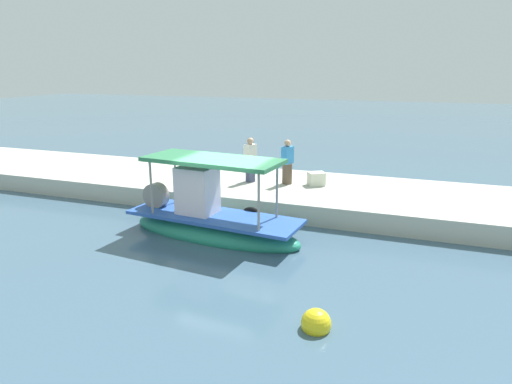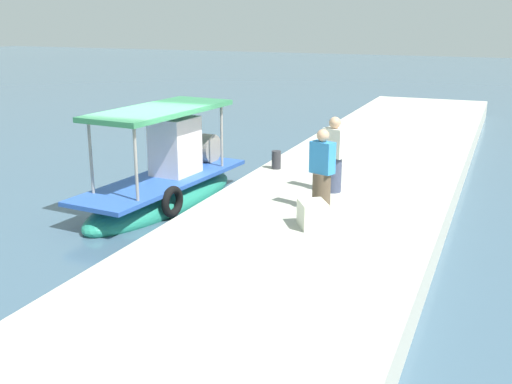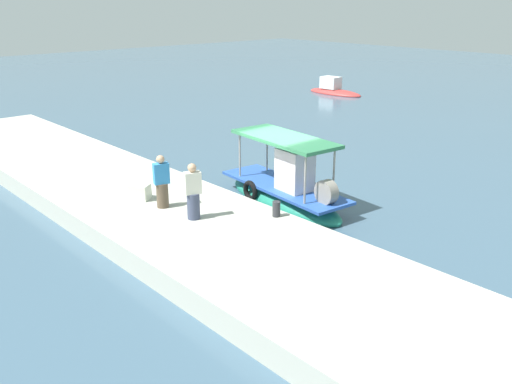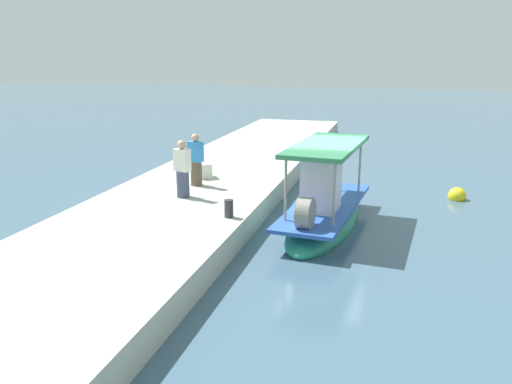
% 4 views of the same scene
% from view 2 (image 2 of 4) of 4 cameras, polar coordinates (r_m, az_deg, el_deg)
% --- Properties ---
extents(ground_plane, '(120.00, 120.00, 0.00)m').
position_cam_2_polar(ground_plane, '(15.32, -8.87, -1.53)').
color(ground_plane, '#405C71').
extents(dock_quay, '(36.00, 4.96, 0.68)m').
position_cam_2_polar(dock_quay, '(13.61, 6.46, -2.19)').
color(dock_quay, '#B9B8AA').
rests_on(dock_quay, ground_plane).
extents(main_fishing_boat, '(5.72, 2.18, 2.76)m').
position_cam_2_polar(main_fishing_boat, '(15.60, -8.23, 0.64)').
color(main_fishing_boat, '#258A6E').
rests_on(main_fishing_boat, ground_plane).
extents(fisherman_near_bollard, '(0.47, 0.53, 1.68)m').
position_cam_2_polar(fisherman_near_bollard, '(12.67, 6.05, 1.65)').
color(fisherman_near_bollard, brown).
rests_on(fisherman_near_bollard, dock_quay).
extents(fisherman_by_crate, '(0.49, 0.54, 1.70)m').
position_cam_2_polar(fisherman_by_crate, '(14.05, 7.12, 3.09)').
color(fisherman_by_crate, '#3C445D').
rests_on(fisherman_by_crate, dock_quay).
extents(mooring_bollard, '(0.24, 0.24, 0.47)m').
position_cam_2_polar(mooring_bollard, '(16.16, 1.87, 2.96)').
color(mooring_bollard, '#2D2D33').
rests_on(mooring_bollard, dock_quay).
extents(cargo_crate, '(0.76, 0.72, 0.50)m').
position_cam_2_polar(cargo_crate, '(11.77, 5.20, -2.06)').
color(cargo_crate, beige).
rests_on(cargo_crate, dock_quay).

